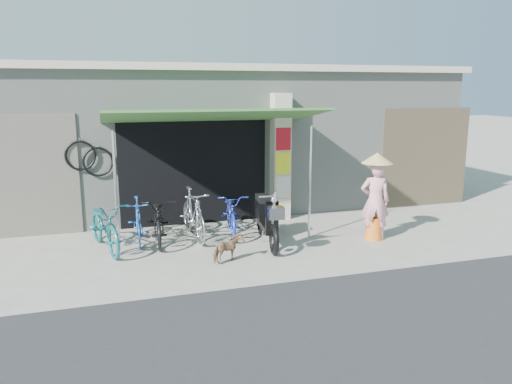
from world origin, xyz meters
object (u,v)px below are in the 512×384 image
object	(u,v)px
bike_navy	(232,213)
nun	(375,197)
bike_blue	(138,221)
bike_black	(159,219)
street_dog	(228,249)
moped	(267,218)
bike_silver	(193,214)
bike_teal	(105,226)

from	to	relation	value
bike_navy	nun	bearing A→B (deg)	-14.81
bike_blue	bike_navy	world-z (taller)	bike_navy
bike_black	street_dog	size ratio (longest dim) A/B	3.06
bike_blue	nun	bearing A→B (deg)	-12.03
bike_black	moped	distance (m)	2.21
street_dog	moped	size ratio (longest dim) A/B	0.30
bike_blue	bike_black	world-z (taller)	bike_black
bike_blue	bike_silver	distance (m)	1.13
bike_black	moped	size ratio (longest dim) A/B	0.91
bike_blue	street_dog	bearing A→B (deg)	-47.19
bike_silver	street_dog	bearing A→B (deg)	-83.29
bike_teal	bike_black	world-z (taller)	bike_teal
street_dog	moped	xyz separation A→B (m)	(1.04, 0.91, 0.27)
moped	street_dog	bearing A→B (deg)	-130.98
bike_black	nun	size ratio (longest dim) A/B	1.01
bike_navy	street_dog	xyz separation A→B (m)	(-0.52, -1.74, -0.21)
bike_silver	nun	bearing A→B (deg)	-22.64
bike_silver	bike_black	bearing A→B (deg)	179.57
bike_navy	bike_teal	bearing A→B (deg)	-162.81
bike_blue	bike_navy	size ratio (longest dim) A/B	0.86
bike_black	nun	world-z (taller)	nun
street_dog	moped	world-z (taller)	moped
street_dog	moped	bearing A→B (deg)	-76.98
bike_silver	bike_navy	bearing A→B (deg)	-0.11
bike_teal	street_dog	world-z (taller)	bike_teal
bike_black	bike_silver	world-z (taller)	bike_silver
nun	bike_teal	bearing A→B (deg)	10.39
bike_teal	moped	world-z (taller)	moped
moped	bike_blue	bearing A→B (deg)	169.68
bike_blue	bike_navy	bearing A→B (deg)	3.13
bike_black	bike_navy	distance (m)	1.57
bike_teal	moped	bearing A→B (deg)	-23.01
bike_black	bike_navy	bearing A→B (deg)	8.62
bike_black	moped	bearing A→B (deg)	-14.56
bike_blue	moped	size ratio (longest dim) A/B	0.75
street_dog	nun	xyz separation A→B (m)	(3.26, 0.49, 0.65)
nun	street_dog	bearing A→B (deg)	28.53
bike_teal	bike_blue	size ratio (longest dim) A/B	1.23
bike_teal	bike_silver	bearing A→B (deg)	-5.15
bike_blue	nun	world-z (taller)	nun
bike_teal	bike_navy	size ratio (longest dim) A/B	1.05
bike_silver	bike_teal	bearing A→B (deg)	-175.28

